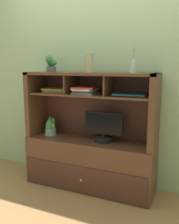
# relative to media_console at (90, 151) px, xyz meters

# --- Properties ---
(floor_plane) EXTENTS (6.00, 6.00, 0.02)m
(floor_plane) POSITION_rel_media_console_xyz_m (0.00, -0.01, -0.43)
(floor_plane) COLOR #996D45
(floor_plane) RESTS_ON ground
(back_wall) EXTENTS (6.00, 0.02, 2.80)m
(back_wall) POSITION_rel_media_console_xyz_m (0.00, 0.24, 0.98)
(back_wall) COLOR #9BB186
(back_wall) RESTS_ON ground
(media_console) EXTENTS (1.47, 0.46, 1.31)m
(media_console) POSITION_rel_media_console_xyz_m (0.00, 0.00, 0.00)
(media_console) COLOR #53301F
(media_console) RESTS_ON ground
(tv_monitor) EXTENTS (0.43, 0.19, 0.33)m
(tv_monitor) POSITION_rel_media_console_xyz_m (0.16, -0.01, 0.28)
(tv_monitor) COLOR black
(tv_monitor) RESTS_ON media_console
(potted_orchid) EXTENTS (0.16, 0.16, 0.21)m
(potted_orchid) POSITION_rel_media_console_xyz_m (-0.52, 0.01, 0.22)
(potted_orchid) COLOR gray
(potted_orchid) RESTS_ON media_console
(magazine_stack_left) EXTENTS (0.31, 0.28, 0.04)m
(magazine_stack_left) POSITION_rel_media_console_xyz_m (-0.43, 0.02, 0.68)
(magazine_stack_left) COLOR #B02E2C
(magazine_stack_left) RESTS_ON media_console
(magazine_stack_centre) EXTENTS (0.35, 0.29, 0.02)m
(magazine_stack_centre) POSITION_rel_media_console_xyz_m (0.45, 0.01, 0.67)
(magazine_stack_centre) COLOR gold
(magazine_stack_centre) RESTS_ON media_console
(magazine_stack_right) EXTENTS (0.28, 0.29, 0.08)m
(magazine_stack_right) POSITION_rel_media_console_xyz_m (-0.03, -0.05, 0.70)
(magazine_stack_right) COLOR gray
(magazine_stack_right) RESTS_ON media_console
(diffuser_bottle) EXTENTS (0.07, 0.07, 0.25)m
(diffuser_bottle) POSITION_rel_media_console_xyz_m (0.48, -0.01, 0.95)
(diffuser_bottle) COLOR #BABCB6
(diffuser_bottle) RESTS_ON media_console
(potted_succulent) EXTENTS (0.13, 0.13, 0.19)m
(potted_succulent) POSITION_rel_media_console_xyz_m (-0.48, -0.01, 0.98)
(potted_succulent) COLOR #4D444E
(potted_succulent) RESTS_ON media_console
(ceramic_vase) EXTENTS (0.08, 0.08, 0.21)m
(ceramic_vase) POSITION_rel_media_console_xyz_m (0.00, 0.00, 0.99)
(ceramic_vase) COLOR tan
(ceramic_vase) RESTS_ON media_console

